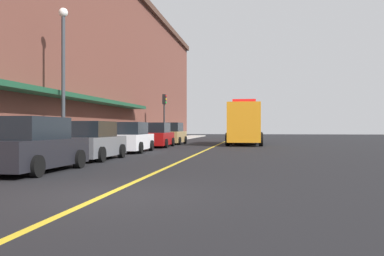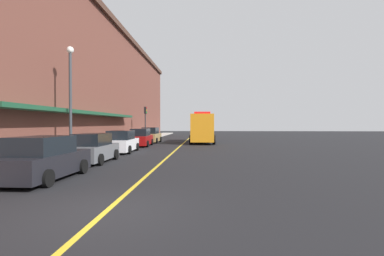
{
  "view_description": "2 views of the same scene",
  "coord_description": "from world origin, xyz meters",
  "px_view_note": "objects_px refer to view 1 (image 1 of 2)",
  "views": [
    {
      "loc": [
        3.14,
        -8.85,
        1.42
      ],
      "look_at": [
        -1.06,
        19.12,
        1.38
      ],
      "focal_mm": 40.55,
      "sensor_mm": 36.0,
      "label": 1
    },
    {
      "loc": [
        2.55,
        -7.37,
        2.25
      ],
      "look_at": [
        1.4,
        17.16,
        1.88
      ],
      "focal_mm": 27.23,
      "sensor_mm": 36.0,
      "label": 2
    }
  ],
  "objects_px": {
    "parked_car_1": "(92,142)",
    "utility_truck": "(245,124)",
    "parked_car_0": "(32,146)",
    "parking_meter_1": "(65,135)",
    "parked_car_2": "(130,138)",
    "parked_car_3": "(157,136)",
    "street_lamp_left": "(63,65)",
    "parking_meter_2": "(144,132)",
    "traffic_light_near": "(164,108)",
    "parking_meter_0": "(114,133)",
    "parked_car_4": "(172,134)"
  },
  "relations": [
    {
      "from": "parked_car_2",
      "to": "parked_car_3",
      "type": "height_order",
      "value": "parked_car_3"
    },
    {
      "from": "parked_car_3",
      "to": "parking_meter_1",
      "type": "height_order",
      "value": "parked_car_3"
    },
    {
      "from": "utility_truck",
      "to": "parked_car_4",
      "type": "bearing_deg",
      "value": -88.27
    },
    {
      "from": "parking_meter_1",
      "to": "parked_car_1",
      "type": "bearing_deg",
      "value": -9.75
    },
    {
      "from": "parking_meter_0",
      "to": "parking_meter_1",
      "type": "bearing_deg",
      "value": -90.0
    },
    {
      "from": "parked_car_2",
      "to": "street_lamp_left",
      "type": "bearing_deg",
      "value": 155.25
    },
    {
      "from": "street_lamp_left",
      "to": "parked_car_2",
      "type": "bearing_deg",
      "value": 67.12
    },
    {
      "from": "parked_car_3",
      "to": "parking_meter_1",
      "type": "distance_m",
      "value": 12.13
    },
    {
      "from": "utility_truck",
      "to": "parked_car_1",
      "type": "bearing_deg",
      "value": -19.07
    },
    {
      "from": "parked_car_4",
      "to": "utility_truck",
      "type": "xyz_separation_m",
      "value": [
        6.14,
        0.18,
        0.84
      ]
    },
    {
      "from": "parked_car_4",
      "to": "parking_meter_1",
      "type": "distance_m",
      "value": 17.39
    },
    {
      "from": "parked_car_0",
      "to": "parked_car_1",
      "type": "xyz_separation_m",
      "value": [
        -0.05,
        5.22,
        -0.03
      ]
    },
    {
      "from": "parking_meter_0",
      "to": "parked_car_2",
      "type": "bearing_deg",
      "value": -37.63
    },
    {
      "from": "parked_car_3",
      "to": "parking_meter_2",
      "type": "bearing_deg",
      "value": 37.3
    },
    {
      "from": "parking_meter_1",
      "to": "parking_meter_2",
      "type": "relative_size",
      "value": 1.0
    },
    {
      "from": "parked_car_3",
      "to": "parked_car_2",
      "type": "bearing_deg",
      "value": 177.25
    },
    {
      "from": "parked_car_0",
      "to": "parking_meter_1",
      "type": "bearing_deg",
      "value": 15.94
    },
    {
      "from": "utility_truck",
      "to": "street_lamp_left",
      "type": "distance_m",
      "value": 18.48
    },
    {
      "from": "parking_meter_2",
      "to": "traffic_light_near",
      "type": "relative_size",
      "value": 0.31
    },
    {
      "from": "parked_car_3",
      "to": "street_lamp_left",
      "type": "xyz_separation_m",
      "value": [
        -2.0,
        -10.9,
        3.58
      ]
    },
    {
      "from": "parking_meter_0",
      "to": "street_lamp_left",
      "type": "bearing_deg",
      "value": -96.17
    },
    {
      "from": "parked_car_2",
      "to": "parking_meter_1",
      "type": "xyz_separation_m",
      "value": [
        -1.32,
        -5.68,
        0.26
      ]
    },
    {
      "from": "parked_car_1",
      "to": "parking_meter_2",
      "type": "height_order",
      "value": "parked_car_1"
    },
    {
      "from": "parked_car_0",
      "to": "traffic_light_near",
      "type": "distance_m",
      "value": 26.31
    },
    {
      "from": "parked_car_4",
      "to": "utility_truck",
      "type": "distance_m",
      "value": 6.2
    },
    {
      "from": "street_lamp_left",
      "to": "utility_truck",
      "type": "bearing_deg",
      "value": 63.53
    },
    {
      "from": "parked_car_4",
      "to": "utility_truck",
      "type": "relative_size",
      "value": 0.52
    },
    {
      "from": "utility_truck",
      "to": "street_lamp_left",
      "type": "relative_size",
      "value": 1.23
    },
    {
      "from": "parked_car_4",
      "to": "street_lamp_left",
      "type": "height_order",
      "value": "street_lamp_left"
    },
    {
      "from": "parked_car_1",
      "to": "utility_truck",
      "type": "bearing_deg",
      "value": -19.02
    },
    {
      "from": "parking_meter_1",
      "to": "street_lamp_left",
      "type": "relative_size",
      "value": 0.19
    },
    {
      "from": "traffic_light_near",
      "to": "parking_meter_2",
      "type": "bearing_deg",
      "value": -90.51
    },
    {
      "from": "parked_car_1",
      "to": "parking_meter_1",
      "type": "height_order",
      "value": "parked_car_1"
    },
    {
      "from": "parking_meter_1",
      "to": "parked_car_3",
      "type": "bearing_deg",
      "value": 83.35
    },
    {
      "from": "traffic_light_near",
      "to": "parked_car_1",
      "type": "bearing_deg",
      "value": -86.39
    },
    {
      "from": "parked_car_0",
      "to": "parked_car_4",
      "type": "xyz_separation_m",
      "value": [
        -0.03,
        22.78,
        0.03
      ]
    },
    {
      "from": "parking_meter_1",
      "to": "street_lamp_left",
      "type": "distance_m",
      "value": 3.58
    },
    {
      "from": "parked_car_4",
      "to": "parked_car_1",
      "type": "bearing_deg",
      "value": -179.4
    },
    {
      "from": "parked_car_0",
      "to": "parking_meter_0",
      "type": "bearing_deg",
      "value": 7.93
    },
    {
      "from": "parking_meter_0",
      "to": "traffic_light_near",
      "type": "xyz_separation_m",
      "value": [
        0.06,
        14.02,
        2.1
      ]
    },
    {
      "from": "parked_car_0",
      "to": "parked_car_3",
      "type": "xyz_separation_m",
      "value": [
        -0.03,
        17.5,
        0.0
      ]
    },
    {
      "from": "parked_car_2",
      "to": "parked_car_4",
      "type": "distance_m",
      "value": 11.65
    },
    {
      "from": "parking_meter_1",
      "to": "street_lamp_left",
      "type": "xyz_separation_m",
      "value": [
        -0.6,
        1.14,
        3.34
      ]
    },
    {
      "from": "parked_car_3",
      "to": "street_lamp_left",
      "type": "bearing_deg",
      "value": 167.64
    },
    {
      "from": "parking_meter_0",
      "to": "utility_truck",
      "type": "bearing_deg",
      "value": 55.08
    },
    {
      "from": "parked_car_2",
      "to": "parked_car_3",
      "type": "xyz_separation_m",
      "value": [
        0.09,
        6.36,
        0.02
      ]
    },
    {
      "from": "parking_meter_0",
      "to": "parking_meter_2",
      "type": "relative_size",
      "value": 1.0
    },
    {
      "from": "parked_car_0",
      "to": "parked_car_3",
      "type": "bearing_deg",
      "value": 1.29
    },
    {
      "from": "parked_car_3",
      "to": "parking_meter_2",
      "type": "height_order",
      "value": "parked_car_3"
    },
    {
      "from": "parking_meter_1",
      "to": "traffic_light_near",
      "type": "height_order",
      "value": "traffic_light_near"
    }
  ]
}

